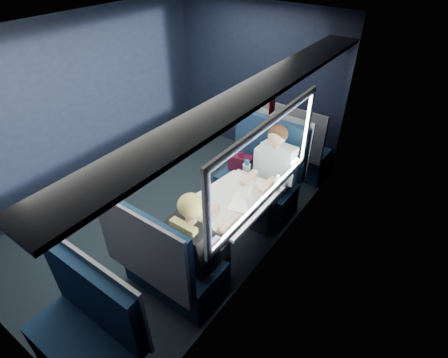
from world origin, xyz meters
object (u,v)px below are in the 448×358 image
Objects in this scene: seat_row_back at (88,338)px; cup at (277,184)px; seat_row_front at (292,149)px; laptop at (248,200)px; table at (234,205)px; seat_bay_near at (259,178)px; woman at (197,243)px; bottle_small at (277,184)px; man at (272,172)px; seat_bay_far at (168,265)px.

cup is (0.45, 2.24, 0.38)m from seat_row_back.
seat_row_front is 1.87m from laptop.
table is 0.53m from cup.
seat_bay_near is 13.09× the size of cup.
woman is (0.25, 1.09, 0.32)m from seat_row_back.
bottle_small is (0.48, 2.18, 0.42)m from seat_row_back.
bottle_small is at bearing -44.87° from seat_bay_near.
seat_row_front is at bearing 95.80° from table.
cup is at bearing 80.20° from woman.
laptop is (0.10, -0.70, 0.09)m from man.
seat_row_back reaches higher than bottle_small.
man is at bearing 84.28° from seat_row_back.
cup is (0.20, 1.15, 0.06)m from woman.
man is 0.71m from laptop.
seat_row_back is 3.10× the size of laptop.
woman reaches higher than table.
laptop is (0.35, -1.80, 0.40)m from seat_row_front.
seat_bay_far reaches higher than laptop.
seat_row_front is 12.05× the size of cup.
seat_row_front is (-0.18, 1.80, -0.25)m from table.
table is 0.76× the size of woman.
seat_bay_near is 0.95× the size of man.
table is 0.79× the size of seat_bay_far.
bottle_small is at bearing 52.31° from table.
woman reaches higher than seat_bay_far.
seat_bay_far is 13.09× the size of cup.
seat_bay_far is 3.37× the size of laptop.
seat_bay_near is at bearing 90.21° from seat_row_back.
bottle_small reaches higher than cup.
seat_row_front is 3.59m from seat_row_back.
seat_bay_near reaches higher than seat_row_front.
seat_bay_near is 0.73m from cup.
bottle_small is 2.18× the size of cup.
seat_bay_near and seat_bay_far have the same top height.
seat_bay_far is at bearing -111.75° from laptop.
seat_bay_far is 2.67m from seat_row_front.
cup is (-0.03, 0.05, -0.04)m from bottle_small.
seat_bay_far is 0.95× the size of woman.
seat_bay_near is at bearing 90.32° from seat_bay_far.
seat_bay_near is at bearing -90.60° from seat_row_front.
cup is (0.20, -0.26, 0.07)m from man.
bottle_small is (0.30, 0.39, 0.17)m from table.
bottle_small is at bearing 69.14° from seat_bay_far.
woman is at bearing -84.30° from seat_row_front.
cup is at bearing 120.14° from bottle_small.
woman is 1.12m from bottle_small.
bottle_small is at bearing -71.22° from seat_row_front.
seat_row_back is at bearing -101.33° from cup.
seat_row_front is at bearing 108.78° from bottle_small.
seat_bay_near reaches higher than table.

